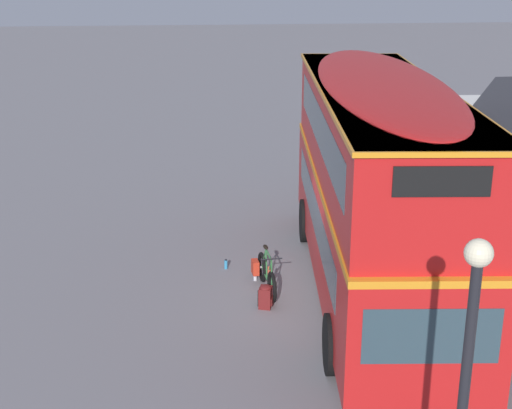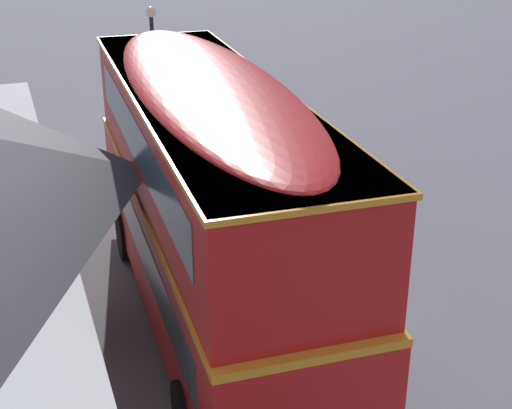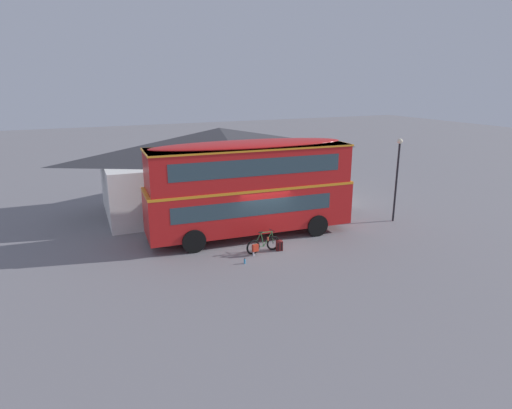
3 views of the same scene
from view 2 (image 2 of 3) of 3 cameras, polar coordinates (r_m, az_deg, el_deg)
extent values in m
plane|color=slate|center=(14.94, 0.67, -7.61)|extent=(120.00, 120.00, 0.00)
cylinder|color=black|center=(16.67, -9.96, -2.28)|extent=(1.12, 0.36, 1.10)
cylinder|color=black|center=(17.07, -2.05, -1.25)|extent=(1.12, 0.36, 1.10)
cylinder|color=black|center=(11.99, 6.23, -13.56)|extent=(1.12, 0.36, 1.10)
cube|color=red|center=(13.65, -3.40, -3.58)|extent=(10.28, 3.25, 2.10)
cube|color=orange|center=(13.19, -3.51, 0.58)|extent=(10.30, 3.27, 0.12)
cube|color=red|center=(12.83, -3.62, 4.59)|extent=(9.97, 3.18, 1.90)
ellipsoid|color=red|center=(12.53, -3.74, 9.04)|extent=(9.77, 3.11, 0.36)
cube|color=#2D424C|center=(18.09, -7.37, 4.23)|extent=(0.21, 2.05, 0.90)
cube|color=black|center=(17.32, -7.70, 11.36)|extent=(0.16, 1.38, 0.44)
cube|color=#2D424C|center=(13.66, 1.83, -2.12)|extent=(7.88, 0.63, 0.76)
cube|color=#2D424C|center=(13.10, 1.55, 5.75)|extent=(8.28, 0.66, 0.80)
cube|color=#2D424C|center=(13.14, -8.47, -3.53)|extent=(7.88, 0.63, 0.76)
cube|color=#2D424C|center=(12.57, -9.04, 4.64)|extent=(8.28, 0.66, 0.80)
cube|color=orange|center=(12.56, -3.73, 8.51)|extent=(10.08, 3.26, 0.08)
torus|color=black|center=(15.10, 4.43, -5.82)|extent=(0.68, 0.15, 0.68)
torus|color=black|center=(14.34, 6.69, -7.67)|extent=(0.68, 0.15, 0.68)
cylinder|color=#B2B2B7|center=(15.10, 4.43, -5.82)|extent=(0.06, 0.10, 0.05)
cylinder|color=#B2B2B7|center=(14.34, 6.69, -7.67)|extent=(0.06, 0.10, 0.05)
cylinder|color=#2D6B38|center=(14.76, 5.05, -5.44)|extent=(0.48, 0.09, 0.65)
cylinder|color=#2D6B38|center=(14.55, 5.25, -4.41)|extent=(0.60, 0.10, 0.08)
cylinder|color=#2D6B38|center=(14.54, 5.68, -5.87)|extent=(0.18, 0.05, 0.68)
cylinder|color=#2D6B38|center=(14.55, 6.07, -7.28)|extent=(0.56, 0.09, 0.09)
cylinder|color=#2D6B38|center=(14.33, 6.29, -6.25)|extent=(0.43, 0.07, 0.63)
cylinder|color=#2D6B38|center=(14.94, 4.53, -4.92)|extent=(0.10, 0.04, 0.57)
cylinder|color=black|center=(14.76, 4.63, -3.83)|extent=(0.08, 0.46, 0.03)
ellipsoid|color=black|center=(14.29, 5.94, -4.75)|extent=(0.27, 0.13, 0.06)
cube|color=red|center=(14.42, 7.18, -7.41)|extent=(0.29, 0.17, 0.32)
cylinder|color=#D84C33|center=(14.76, 5.05, -5.44)|extent=(0.07, 0.07, 0.18)
cube|color=maroon|center=(15.41, 4.57, -5.66)|extent=(0.35, 0.32, 0.45)
ellipsoid|color=maroon|center=(15.30, 4.59, -4.93)|extent=(0.34, 0.31, 0.10)
cube|color=#471111|center=(15.42, 4.04, -5.90)|extent=(0.21, 0.10, 0.16)
cylinder|color=black|center=(15.36, 5.12, -5.78)|extent=(0.04, 0.04, 0.36)
cylinder|color=black|center=(15.50, 5.02, -5.49)|extent=(0.04, 0.04, 0.36)
cylinder|color=silver|center=(14.49, 7.26, -8.46)|extent=(0.08, 0.08, 0.20)
cylinder|color=black|center=(14.43, 7.28, -8.08)|extent=(0.05, 0.05, 0.03)
cylinder|color=#338CBF|center=(14.28, 10.86, -9.24)|extent=(0.08, 0.08, 0.21)
cylinder|color=black|center=(14.21, 10.90, -8.84)|extent=(0.05, 0.05, 0.03)
cube|color=#3D2319|center=(13.80, -14.14, -6.24)|extent=(1.10, 0.08, 2.10)
cube|color=#2D424C|center=(10.58, -12.44, -11.97)|extent=(1.10, 0.08, 0.90)
cube|color=#2D424C|center=(16.57, -15.66, 1.42)|extent=(1.10, 0.08, 0.90)
cylinder|color=black|center=(21.09, -7.66, 8.21)|extent=(0.11, 0.11, 4.32)
sphere|color=#F2E5BF|center=(20.60, -8.02, 14.32)|extent=(0.28, 0.28, 0.28)
camera|label=1|loc=(27.06, -6.04, 22.49)|focal=52.44mm
camera|label=3|loc=(22.85, 62.34, 10.98)|focal=30.57mm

